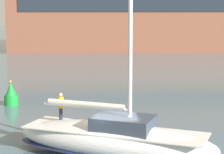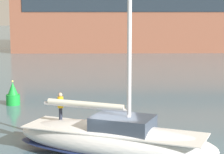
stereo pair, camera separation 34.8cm
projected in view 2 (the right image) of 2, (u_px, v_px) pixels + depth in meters
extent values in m
cube|color=brown|center=(132.00, 9.00, 87.14)|extent=(45.60, 14.77, 16.25)
cube|color=#1E2833|center=(134.00, 5.00, 79.65)|extent=(41.04, 0.10, 2.60)
ellipsoid|color=silver|center=(113.00, 140.00, 23.88)|extent=(11.83, 7.48, 1.95)
ellipsoid|color=#19234C|center=(113.00, 150.00, 23.97)|extent=(11.94, 7.56, 0.23)
cube|color=silver|center=(113.00, 130.00, 23.80)|extent=(10.36, 6.47, 0.06)
cube|color=#333D4C|center=(123.00, 124.00, 23.52)|extent=(3.84, 3.34, 0.80)
cylinder|color=silver|center=(85.00, 107.00, 24.24)|extent=(4.83, 2.22, 0.20)
cylinder|color=silver|center=(85.00, 104.00, 24.22)|extent=(4.40, 2.12, 0.31)
cylinder|color=#232838|center=(61.00, 115.00, 25.36)|extent=(0.26, 0.26, 0.85)
cylinder|color=gold|center=(60.00, 102.00, 25.25)|extent=(0.45, 0.45, 0.65)
sphere|color=tan|center=(60.00, 95.00, 25.18)|extent=(0.24, 0.24, 0.24)
cylinder|color=green|center=(13.00, 100.00, 37.28)|extent=(1.17, 1.17, 0.88)
cone|color=green|center=(13.00, 88.00, 37.13)|extent=(0.88, 0.88, 1.07)
sphere|color=#F2F266|center=(12.00, 81.00, 37.03)|extent=(0.16, 0.16, 0.16)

